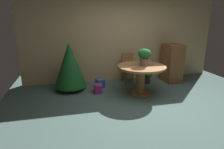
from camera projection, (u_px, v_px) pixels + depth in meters
The scene contains 10 objects.
ground_plane at pixel (150, 108), 4.16m from camera, with size 6.60×6.60×0.00m, color #4C6660.
back_wall_panel at pixel (122, 38), 5.86m from camera, with size 6.00×0.10×2.60m, color tan.
round_dining_table at pixel (141, 72), 4.76m from camera, with size 1.20×1.20×0.75m.
flower_vase at pixel (144, 56), 4.68m from camera, with size 0.33×0.33×0.42m.
wooden_chair_far at pixel (129, 66), 5.73m from camera, with size 0.40×0.43×0.88m.
holiday_tree at pixel (70, 65), 5.04m from camera, with size 0.86×0.86×1.28m.
gift_box_purple at pixel (98, 89), 5.00m from camera, with size 0.19×0.27×0.23m.
gift_box_blue at pixel (100, 83), 5.44m from camera, with size 0.24×0.32×0.22m.
wooden_cabinet at pixel (172, 63), 5.83m from camera, with size 0.49×0.66×1.14m.
potted_plant at pixel (147, 75), 5.71m from camera, with size 0.31×0.31×0.44m.
Camera 1 is at (-1.69, -3.50, 1.85)m, focal length 30.68 mm.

